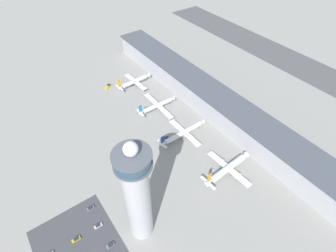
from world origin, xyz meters
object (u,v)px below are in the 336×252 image
Objects in this scene: car_blue_compact at (90,208)px; service_truck_baggage at (108,86)px; airplane_gate_alpha at (135,82)px; control_tower at (137,195)px; airplane_gate_charlie at (184,133)px; car_maroon_suv at (111,245)px; car_yellow_taxi at (98,226)px; service_truck_fuel at (167,140)px; airplane_gate_delta at (228,168)px; car_navy_sedan at (76,239)px; service_truck_catering at (128,154)px; airplane_gate_bravo at (158,106)px.

service_truck_baggage is at bearing 148.83° from car_blue_compact.
control_tower is at bearing -28.68° from airplane_gate_alpha.
service_truck_baggage is at bearing -169.29° from airplane_gate_charlie.
service_truck_baggage is 119.67m from car_blue_compact.
car_maroon_suv is 13.34m from car_yellow_taxi.
service_truck_fuel reaches higher than car_blue_compact.
airplane_gate_alpha is at bearing 144.61° from car_maroon_suv.
control_tower is 46.37m from car_blue_compact.
airplane_gate_charlie is 41.69m from airplane_gate_delta.
control_tower is at bearing -47.18° from service_truck_fuel.
airplane_gate_charlie is 9.04× the size of car_maroon_suv.
service_truck_fuel is 85.49m from car_navy_sedan.
service_truck_fuel is at bearing 114.00° from car_yellow_taxi.
airplane_gate_alpha is 76.97m from airplane_gate_charlie.
service_truck_baggage is (-11.36, -20.74, -3.04)m from airplane_gate_alpha.
service_truck_catering is at bearing 121.53° from car_blue_compact.
car_blue_compact is (-27.43, -81.34, -3.89)m from airplane_gate_delta.
car_yellow_taxi is at bearing -47.32° from service_truck_catering.
airplane_gate_charlie is 88.29m from car_maroon_suv.
airplane_gate_delta is at bearing 89.84° from control_tower.
control_tower is at bearing -20.82° from service_truck_catering.
service_truck_baggage is (-129.82, -19.39, -3.55)m from airplane_gate_delta.
service_truck_baggage is at bearing 161.27° from control_tower.
airplane_gate_bravo is 8.34× the size of car_navy_sedan.
car_yellow_taxi reaches higher than car_navy_sedan.
car_maroon_suv reaches higher than car_navy_sedan.
airplane_gate_bravo is 1.02× the size of airplane_gate_delta.
car_maroon_suv is at bearing 3.23° from car_yellow_taxi.
airplane_gate_bravo is 4.65× the size of service_truck_baggage.
airplane_gate_bravo is 0.95× the size of airplane_gate_charlie.
service_truck_baggage is (-84.54, -4.71, -0.08)m from service_truck_fuel.
airplane_gate_bravo is at bearing 19.69° from service_truck_baggage.
car_blue_compact is at bearing -75.01° from service_truck_fuel.
service_truck_fuel is 1.48× the size of car_blue_compact.
airplane_gate_charlie is at bearing 10.71° from service_truck_baggage.
service_truck_catering is at bearing 124.79° from car_navy_sedan.
airplane_gate_delta is 8.21× the size of car_navy_sedan.
airplane_gate_charlie is at bearing 78.45° from service_truck_catering.
service_truck_fuel reaches higher than car_maroon_suv.
service_truck_baggage is at bearing -118.72° from airplane_gate_alpha.
service_truck_fuel reaches higher than service_truck_catering.
airplane_gate_delta is 85.93m from car_blue_compact.
control_tower is 140.73m from service_truck_baggage.
service_truck_catering is at bearing -33.78° from airplane_gate_alpha.
airplane_gate_delta is 4.57× the size of service_truck_baggage.
car_navy_sedan is at bearing -99.09° from airplane_gate_delta.
car_maroon_suv is at bearing -25.89° from service_truck_baggage.
car_yellow_taxi reaches higher than car_maroon_suv.
car_yellow_taxi is (30.08, -67.56, -0.38)m from service_truck_fuel.
car_blue_compact is (14.17, -78.63, -3.45)m from airplane_gate_charlie.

